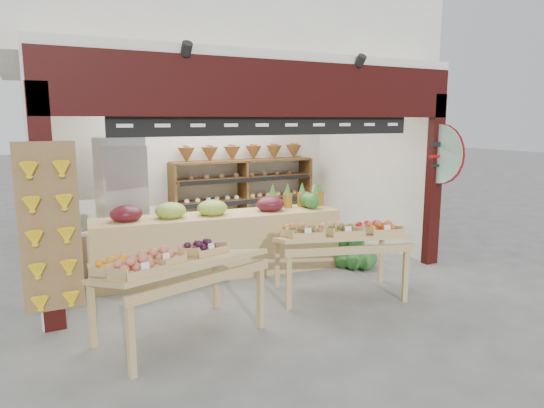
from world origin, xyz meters
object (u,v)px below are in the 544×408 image
Objects in this scene: display_table_left at (166,265)px; display_table_right at (339,234)px; mid_counter at (219,241)px; watermelon_pile at (353,254)px; refrigerator at (123,199)px; cardboard_stack at (98,260)px; back_shelving at (243,179)px.

display_table_left is 1.03× the size of display_table_right.
mid_counter is 5.41× the size of watermelon_pile.
mid_counter is 2.11m from watermelon_pile.
refrigerator is at bearing 126.40° from display_table_right.
display_table_right is at bearing -54.33° from mid_counter.
cardboard_stack is 3.52m from display_table_right.
back_shelving reaches higher than cardboard_stack.
mid_counter is at bearing -41.84° from refrigerator.
back_shelving is 3.55m from display_table_right.
back_shelving is at bearing 25.22° from cardboard_stack.
refrigerator is at bearing 87.33° from display_table_left.
display_table_left is 2.36m from display_table_right.
watermelon_pile is at bearing -74.48° from back_shelving.
back_shelving is at bearing 57.72° from mid_counter.
mid_counter is at bearing 163.31° from watermelon_pile.
watermelon_pile is (2.00, -0.60, -0.30)m from mid_counter.
back_shelving is 4.59m from display_table_left.
refrigerator is at bearing 127.13° from mid_counter.
cardboard_stack is 0.57× the size of display_table_left.
display_table_right is (2.19, -2.97, -0.19)m from refrigerator.
refrigerator is 3.81m from watermelon_pile.
mid_counter reaches higher than cardboard_stack.
cardboard_stack is at bearing -154.78° from back_shelving.
back_shelving is 1.54× the size of display_table_left.
mid_counter is (1.63, -0.65, 0.24)m from cardboard_stack.
mid_counter is at bearing -21.70° from cardboard_stack.
refrigerator is 1.08× the size of display_table_left.
cardboard_stack is at bearing 141.48° from display_table_right.
display_table_left is at bearing -81.27° from cardboard_stack.
back_shelving is 4.21× the size of watermelon_pile.
mid_counter reaches higher than display_table_left.
back_shelving is at bearing 56.45° from display_table_left.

